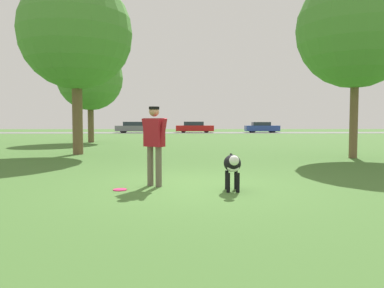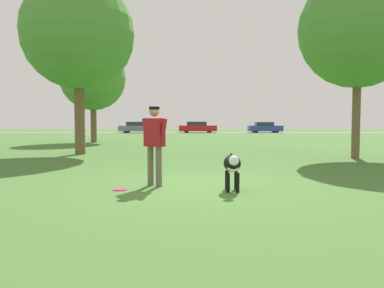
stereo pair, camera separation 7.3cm
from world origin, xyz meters
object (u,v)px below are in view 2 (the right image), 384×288
tree_far_left (93,78)px  parked_car_blue (265,127)px  tree_near_right (358,29)px  person (154,139)px  parked_car_grey (138,127)px  tree_near_left (78,34)px  dog (232,165)px  parked_car_red (198,127)px  frisbee (120,190)px

tree_far_left → parked_car_blue: 26.69m
tree_near_right → parked_car_blue: tree_near_right is taller
person → tree_near_right: (6.89, 5.93, 3.73)m
person → parked_car_grey: bearing=135.1°
tree_near_right → parked_car_grey: tree_near_right is taller
tree_near_left → person: bearing=-64.0°
dog → parked_car_red: size_ratio=0.21×
dog → tree_near_right: (5.33, 6.53, 4.20)m
tree_far_left → parked_car_red: tree_far_left is taller
dog → tree_near_left: bearing=-145.6°
parked_car_blue → person: bearing=-104.9°
tree_near_left → dog: bearing=-57.4°
person → dog: (1.56, -0.60, -0.47)m
person → tree_near_left: (-3.78, 7.74, 3.95)m
parked_car_red → parked_car_grey: bearing=-176.7°
tree_near_right → tree_far_left: 16.36m
person → frisbee: (-0.64, -0.46, -0.98)m
dog → tree_near_right: size_ratio=0.14×
tree_far_left → parked_car_red: (7.33, 21.19, -3.51)m
dog → parked_car_blue: size_ratio=0.24×
dog → parked_car_red: bearing=-178.7°
person → parked_car_red: person is taller
tree_far_left → person: bearing=-71.9°
person → tree_near_right: size_ratio=0.24×
person → dog: bearing=16.0°
dog → tree_far_left: bearing=-156.1°
frisbee → parked_car_blue: bearing=74.3°
tree_near_left → tree_near_right: bearing=-9.6°
tree_near_left → tree_far_left: size_ratio=1.15×
parked_car_grey → parked_car_red: parked_car_red is taller
parked_car_grey → parked_car_blue: size_ratio=1.10×
dog → tree_far_left: 18.97m
parked_car_grey → tree_near_left: bearing=-86.2°
tree_near_left → tree_far_left: bearing=100.6°
dog → parked_car_grey: parked_car_grey is taller
frisbee → tree_near_right: tree_near_right is taller
person → parked_car_blue: (10.16, 38.02, -0.34)m
dog → frisbee: size_ratio=3.63×
dog → tree_far_left: size_ratio=0.16×
person → parked_car_red: bearing=124.1°
frisbee → tree_near_right: (7.54, 6.39, 4.70)m
parked_car_red → person: bearing=-91.9°
dog → parked_car_blue: bearing=169.3°
frisbee → parked_car_red: size_ratio=0.06×
person → dog: 1.74m
tree_near_right → parked_car_blue: (3.27, 32.08, -4.07)m
dog → parked_car_blue: 39.56m
tree_near_right → parked_car_red: bearing=98.9°
tree_near_right → parked_car_red: (-5.01, 31.91, -4.05)m
tree_near_left → parked_car_red: bearing=79.4°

